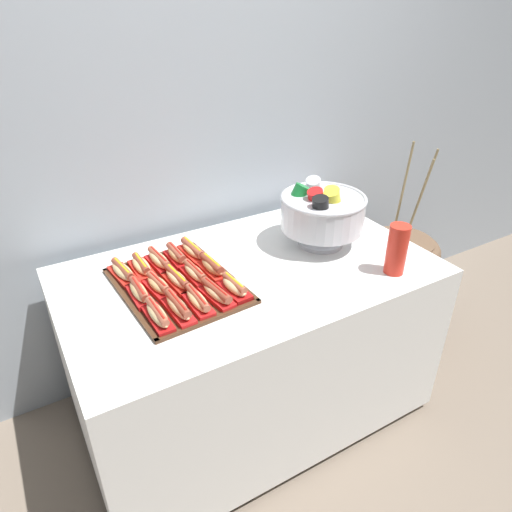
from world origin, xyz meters
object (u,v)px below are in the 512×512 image
Objects in this scene: floor_vase at (393,286)px; cup_stack at (397,249)px; hot_dog_7 at (177,279)px; hot_dog_14 at (193,250)px; serving_tray at (178,286)px; hot_dog_0 at (158,315)px; hot_dog_10 at (123,272)px; donut at (317,212)px; buffet_table at (250,341)px; hot_dog_13 at (176,255)px; hot_dog_5 at (139,292)px; punch_bowl at (322,211)px; hot_dog_6 at (159,286)px; hot_dog_9 at (212,267)px; hot_dog_2 at (198,301)px; hot_dog_3 at (217,293)px; hot_dog_4 at (235,287)px; hot_dog_8 at (195,273)px; hot_dog_12 at (159,260)px; hot_dog_1 at (178,307)px; hot_dog_11 at (142,266)px.

floor_vase is 0.92m from cup_stack.
hot_dog_14 is (0.14, 0.17, 0.00)m from hot_dog_7.
hot_dog_0 is (-0.14, -0.17, 0.03)m from serving_tray.
hot_dog_7 is 0.22m from hot_dog_10.
hot_dog_0 reaches higher than donut.
buffet_table is 9.25× the size of hot_dog_13.
punch_bowl is (0.82, 0.02, 0.12)m from hot_dog_5.
hot_dog_14 is at bearing 39.92° from hot_dog_6.
floor_vase is 7.06× the size of hot_dog_13.
hot_dog_13 is at bearing 118.11° from hot_dog_9.
floor_vase is 1.43m from hot_dog_2.
hot_dog_4 reaches higher than hot_dog_3.
serving_tray is 0.08m from hot_dog_8.
hot_dog_5 is 0.45× the size of punch_bowl.
punch_bowl reaches higher than hot_dog_0.
hot_dog_2 is 0.97× the size of hot_dog_12.
hot_dog_5 is (-1.46, -0.12, 0.53)m from floor_vase.
hot_dog_12 is 0.15m from hot_dog_14.
hot_dog_9 is 0.22m from hot_dog_12.
hot_dog_8 is 0.85× the size of cup_stack.
hot_dog_2 is 1.08× the size of hot_dog_9.
cup_stack is at bearing -12.12° from hot_dog_2.
serving_tray is 0.23m from hot_dog_0.
hot_dog_3 is at bearing -151.41° from donut.
hot_dog_7 is (0.00, -0.00, 0.03)m from serving_tray.
serving_tray is 0.22m from hot_dog_10.
cup_stack is at bearing -15.76° from hot_dog_4.
hot_dog_7 is 1.12× the size of hot_dog_13.
buffet_table is 8.99× the size of hot_dog_5.
floor_vase is 6.27× the size of hot_dog_14.
buffet_table is 0.47m from hot_dog_3.
hot_dog_10 is at bearing 93.66° from hot_dog_5.
hot_dog_10 is (-0.01, 0.16, -0.00)m from hot_dog_5.
floor_vase reaches higher than hot_dog_3.
hot_dog_1 reaches higher than donut.
hot_dog_0 is 0.18m from hot_dog_6.
hot_dog_2 is at bearing -165.27° from punch_bowl.
hot_dog_1 is 1.01× the size of hot_dog_10.
hot_dog_4 reaches higher than hot_dog_5.
hot_dog_9 is (-1.16, -0.10, 0.54)m from floor_vase.
serving_tray is 0.18m from hot_dog_1.
hot_dog_10 is at bearing -174.55° from donut.
hot_dog_5 is at bearing -175.39° from floor_vase.
hot_dog_0 is at bearing -168.99° from floor_vase.
hot_dog_0 is 1.07m from donut.
serving_tray is 3.16× the size of hot_dog_8.
donut is (0.92, 0.09, -0.01)m from hot_dog_11.
hot_dog_5 is 0.99m from cup_stack.
hot_dog_6 is 0.92× the size of hot_dog_8.
floor_vase is 1.49m from hot_dog_6.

